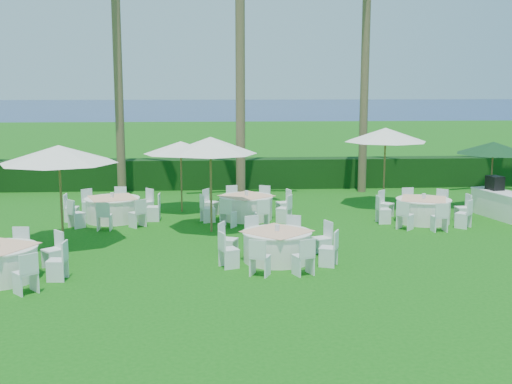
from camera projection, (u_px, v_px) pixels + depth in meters
ground at (240, 273)px, 14.41m from camera, size 120.00×120.00×0.00m
hedge at (226, 174)px, 26.11m from camera, size 34.00×1.00×1.20m
ocean at (214, 108)px, 114.75m from camera, size 260.00×260.00×0.00m
banquet_table_b at (277, 245)px, 15.31m from camera, size 2.84×2.84×0.89m
banquet_table_d at (113, 209)px, 19.82m from camera, size 2.93×2.93×0.90m
banquet_table_e at (246, 207)px, 20.15m from camera, size 2.92×2.92×0.90m
banquet_table_f at (423, 210)px, 19.65m from camera, size 2.92×2.92×0.89m
umbrella_a at (59, 154)px, 16.44m from camera, size 3.02×3.02×2.65m
umbrella_b at (211, 145)px, 18.04m from camera, size 2.64×2.64×2.73m
umbrella_c at (181, 148)px, 21.03m from camera, size 2.45×2.45×2.34m
umbrella_d at (386, 135)px, 21.79m from camera, size 2.83×2.83×2.73m
umbrella_green at (493, 148)px, 21.15m from camera, size 2.46×2.46×2.32m
palm_b at (117, 54)px, 23.15m from camera, size 4.18×4.39×9.58m
palm_c at (240, 46)px, 21.36m from camera, size 4.41×4.08×9.98m
palm_d at (365, 60)px, 24.49m from camera, size 4.35×4.29×9.28m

